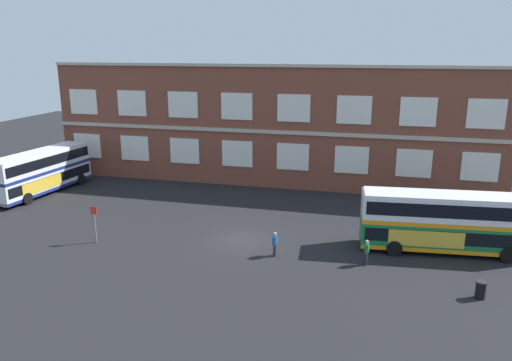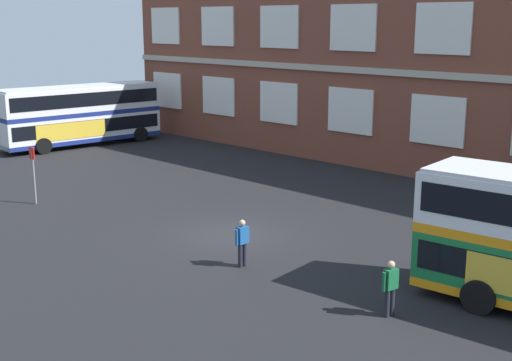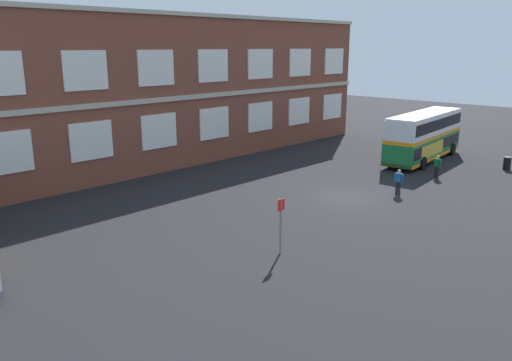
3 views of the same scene
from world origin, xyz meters
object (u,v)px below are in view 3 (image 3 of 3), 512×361
object	(u,v)px
double_decker_middle	(424,136)
second_passenger	(437,166)
bus_stand_flag	(281,221)
station_litter_bin	(507,163)
waiting_passenger	(399,181)

from	to	relation	value
double_decker_middle	second_passenger	xyz separation A→B (m)	(-4.94, -3.54, -1.22)
second_passenger	bus_stand_flag	distance (m)	18.87
bus_stand_flag	station_litter_bin	distance (m)	25.27
double_decker_middle	bus_stand_flag	world-z (taller)	double_decker_middle
double_decker_middle	waiting_passenger	distance (m)	11.56
bus_stand_flag	double_decker_middle	bearing A→B (deg)	10.76
waiting_passenger	station_litter_bin	distance (m)	12.63
double_decker_middle	waiting_passenger	world-z (taller)	double_decker_middle
waiting_passenger	bus_stand_flag	distance (m)	12.92
double_decker_middle	waiting_passenger	size ratio (longest dim) A/B	6.58
bus_stand_flag	station_litter_bin	xyz separation A→B (m)	(25.18, -1.92, -1.12)
double_decker_middle	waiting_passenger	xyz separation A→B (m)	(-10.91, -3.63, -1.22)
double_decker_middle	waiting_passenger	bearing A→B (deg)	-161.58
double_decker_middle	station_litter_bin	world-z (taller)	double_decker_middle
waiting_passenger	bus_stand_flag	xyz separation A→B (m)	(-12.87, -0.89, 0.70)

